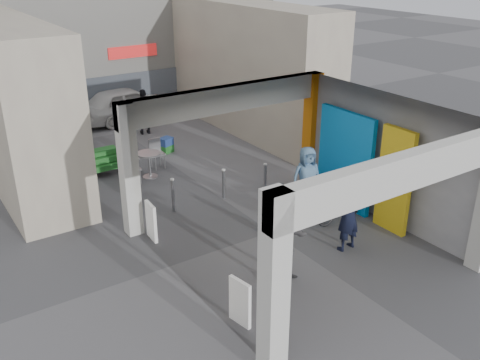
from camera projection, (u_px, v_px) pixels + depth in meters
ground at (271, 232)px, 14.05m from camera, size 90.00×90.00×0.00m
arcade_canopy at (312, 155)px, 12.78m from camera, size 6.40×6.45×6.40m
far_building at (79, 20)px, 23.12m from camera, size 18.00×4.08×8.00m
plaza_bldg_left at (11, 102)px, 16.47m from camera, size 2.00×9.00×5.00m
plaza_bldg_right at (250, 68)px, 21.06m from camera, size 2.00×9.00×5.00m
bollard_left at (173, 196)px, 14.95m from camera, size 0.09×0.09×0.99m
bollard_center at (224, 184)px, 15.78m from camera, size 0.09×0.09×0.91m
bollard_right at (265, 176)px, 16.43m from camera, size 0.09×0.09×0.81m
advert_board_near at (240, 302)px, 10.45m from camera, size 0.18×0.56×1.00m
advert_board_far at (151, 221)px, 13.53m from camera, size 0.12×0.55×1.00m
cafe_set at (142, 164)px, 17.49m from camera, size 1.65×1.34×1.00m
produce_stand at (104, 165)px, 17.55m from camera, size 1.25×0.67×0.82m
crate_stack at (166, 145)px, 19.43m from camera, size 0.54×0.48×0.56m
border_collie at (269, 225)px, 13.86m from camera, size 0.24×0.48×0.66m
man_with_dog at (348, 214)px, 12.91m from camera, size 0.73×0.51×1.91m
man_back_turned at (288, 242)px, 11.61m from camera, size 0.98×0.77×2.00m
man_elderly at (306, 177)px, 15.10m from camera, size 1.01×0.79×1.81m
man_crates at (145, 112)px, 21.15m from camera, size 1.14×0.70×1.81m
bicycle_front at (328, 198)px, 14.84m from camera, size 1.98×1.04×0.99m
bicycle_rear at (341, 204)px, 14.42m from camera, size 1.74×0.58×1.03m
white_van at (127, 103)px, 22.95m from camera, size 4.46×2.26×1.46m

